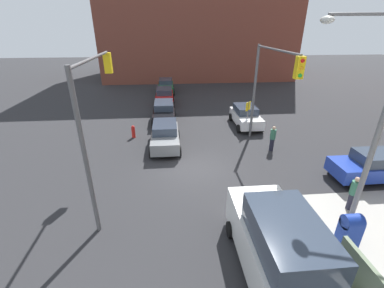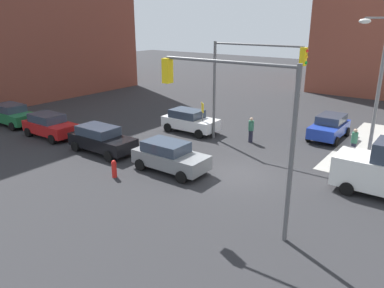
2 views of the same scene
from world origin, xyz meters
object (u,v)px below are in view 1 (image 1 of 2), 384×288
street_lamp_corner (371,118)px  coupe_red (164,96)px  coupe_gray (165,135)px  pedestrian_walking_north (353,193)px  fire_hydrant (133,131)px  van_white_delivery (279,249)px  hatchback_blue (372,166)px  pedestrian_waiting (273,138)px  mailbox_blue (350,230)px  coupe_white (246,116)px  traffic_signal_se_corner (95,104)px  hatchback_green (166,86)px  hatchback_black (164,111)px  traffic_signal_nw_corner (269,79)px

street_lamp_corner → coupe_red: (-18.94, -7.42, -3.86)m
coupe_gray → pedestrian_walking_north: 11.15m
fire_hydrant → van_white_delivery: (12.29, 6.00, 0.79)m
coupe_gray → hatchback_blue: bearing=64.7°
street_lamp_corner → pedestrian_waiting: bearing=-178.0°
mailbox_blue → coupe_white: coupe_white is taller
street_lamp_corner → coupe_white: size_ratio=1.96×
traffic_signal_se_corner → fire_hydrant: (-7.24, 0.30, -4.17)m
fire_hydrant → hatchback_green: (-13.95, 2.35, 0.36)m
van_white_delivery → hatchback_green: bearing=-172.1°
hatchback_black → pedestrian_waiting: pedestrian_waiting is taller
hatchback_black → pedestrian_waiting: size_ratio=2.60×
traffic_signal_se_corner → fire_hydrant: size_ratio=6.91×
mailbox_blue → van_white_delivery: bearing=-71.3°
coupe_gray → van_white_delivery: size_ratio=0.77×
coupe_gray → coupe_red: bearing=-179.2°
coupe_red → hatchback_green: bearing=178.5°
coupe_gray → pedestrian_waiting: size_ratio=2.45×
hatchback_black → hatchback_blue: size_ratio=1.11×
coupe_red → coupe_gray: same height
street_lamp_corner → van_white_delivery: 5.46m
traffic_signal_se_corner → hatchback_black: traffic_signal_se_corner is taller
traffic_signal_nw_corner → coupe_red: 13.94m
traffic_signal_se_corner → coupe_white: traffic_signal_se_corner is taller
hatchback_black → pedestrian_walking_north: size_ratio=2.62×
traffic_signal_nw_corner → fire_hydrant: bearing=-108.4°
traffic_signal_se_corner → street_lamp_corner: (2.85, 9.95, 0.05)m
hatchback_blue → traffic_signal_se_corner: bearing=-88.8°
coupe_red → van_white_delivery: size_ratio=0.76×
coupe_white → coupe_red: (-7.11, -6.71, 0.00)m
traffic_signal_nw_corner → hatchback_green: (-16.84, -6.35, -3.83)m
mailbox_blue → pedestrian_waiting: bearing=178.6°
hatchback_blue → coupe_gray: (-5.18, -10.95, 0.00)m
coupe_white → mailbox_blue: bearing=1.2°
traffic_signal_se_corner → van_white_delivery: bearing=51.3°
hatchback_green → pedestrian_walking_north: (23.15, 8.35, 0.03)m
traffic_signal_se_corner → pedestrian_waiting: (-4.24, 9.70, -3.77)m
pedestrian_waiting → pedestrian_walking_north: pedestrian_waiting is taller
van_white_delivery → pedestrian_walking_north: van_white_delivery is taller
hatchback_black → hatchback_blue: bearing=46.6°
mailbox_blue → pedestrian_walking_north: (-2.00, 1.50, 0.11)m
hatchback_green → pedestrian_waiting: (16.95, 7.05, 0.04)m
hatchback_green → coupe_red: bearing=-1.5°
traffic_signal_se_corner → pedestrian_walking_north: (1.96, 11.00, -3.78)m
fire_hydrant → pedestrian_waiting: bearing=72.3°
hatchback_green → coupe_gray: same height
pedestrian_walking_north → coupe_white: bearing=178.6°
coupe_red → pedestrian_walking_north: 19.93m
hatchback_black → coupe_gray: same height
mailbox_blue → traffic_signal_nw_corner: bearing=-176.6°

